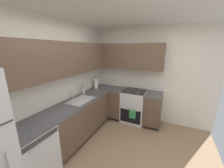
{
  "coord_description": "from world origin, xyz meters",
  "views": [
    {
      "loc": [
        -1.75,
        -0.58,
        2.0
      ],
      "look_at": [
        1.0,
        0.72,
        1.19
      ],
      "focal_mm": 21.2,
      "sensor_mm": 36.0,
      "label": 1
    }
  ],
  "objects_px": {
    "oven_range": "(134,106)",
    "dishwasher": "(31,154)",
    "paper_towel_roll": "(96,83)",
    "soap_bottle": "(83,90)"
  },
  "relations": [
    {
      "from": "paper_towel_roll",
      "to": "soap_bottle",
      "type": "bearing_deg",
      "value": 177.99
    },
    {
      "from": "dishwasher",
      "to": "oven_range",
      "type": "distance_m",
      "value": 2.56
    },
    {
      "from": "dishwasher",
      "to": "paper_towel_roll",
      "type": "bearing_deg",
      "value": 4.24
    },
    {
      "from": "oven_range",
      "to": "paper_towel_roll",
      "type": "relative_size",
      "value": 2.93
    },
    {
      "from": "oven_range",
      "to": "paper_towel_roll",
      "type": "xyz_separation_m",
      "value": [
        -0.21,
        1.1,
        0.58
      ]
    },
    {
      "from": "oven_range",
      "to": "dishwasher",
      "type": "bearing_deg",
      "value": 158.43
    },
    {
      "from": "oven_range",
      "to": "soap_bottle",
      "type": "xyz_separation_m",
      "value": [
        -0.78,
        1.12,
        0.53
      ]
    },
    {
      "from": "paper_towel_roll",
      "to": "dishwasher",
      "type": "bearing_deg",
      "value": -175.76
    },
    {
      "from": "oven_range",
      "to": "paper_towel_roll",
      "type": "distance_m",
      "value": 1.26
    },
    {
      "from": "dishwasher",
      "to": "paper_towel_roll",
      "type": "distance_m",
      "value": 2.26
    }
  ]
}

